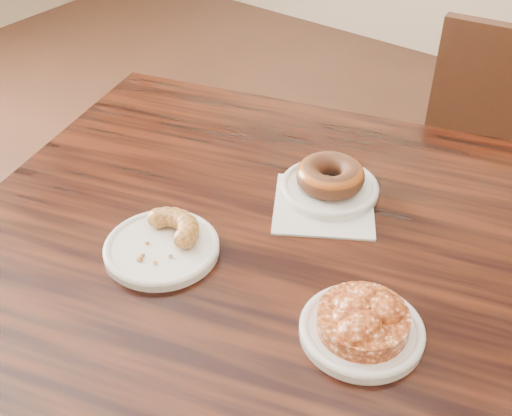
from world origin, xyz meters
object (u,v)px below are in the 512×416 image
Objects in this scene: chair_far at (507,181)px; cruller_fragment at (160,237)px; cafe_table at (257,415)px; glazed_donut at (330,175)px; apple_fritter at (364,317)px.

chair_far is 8.01× the size of cruller_fragment.
cafe_table is 8.51× the size of glazed_donut.
apple_fritter is at bearing 6.88° from cruller_fragment.
cruller_fragment is (-0.12, -0.27, -0.01)m from glazed_donut.
cafe_table is at bearing -88.57° from glazed_donut.
glazed_donut is at bearing 70.54° from chair_far.
apple_fritter is at bearing -50.44° from glazed_donut.
glazed_donut is (-0.01, 0.20, 0.41)m from cafe_table.
cafe_table is at bearing 171.01° from apple_fritter.
chair_far is at bearing 75.05° from cruller_fragment.
cruller_fragment is at bearing -167.74° from cafe_table.
glazed_donut is 0.99× the size of cruller_fragment.
cruller_fragment is at bearing 66.67° from chair_far.
cafe_table is 8.44× the size of cruller_fragment.
cruller_fragment is at bearing -173.12° from apple_fritter.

